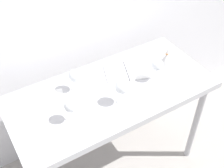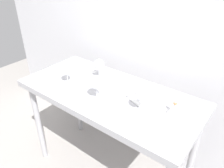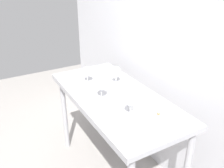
# 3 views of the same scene
# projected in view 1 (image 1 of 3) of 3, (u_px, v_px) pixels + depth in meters

# --- Properties ---
(ground_plane) EXTENTS (6.00, 6.00, 0.00)m
(ground_plane) POSITION_uv_depth(u_px,v_px,m) (111.00, 164.00, 2.59)
(ground_plane) COLOR #9A958F
(back_wall) EXTENTS (3.80, 0.04, 2.60)m
(back_wall) POSITION_uv_depth(u_px,v_px,m) (74.00, 5.00, 2.03)
(back_wall) COLOR silver
(back_wall) RESTS_ON ground_plane
(steel_counter) EXTENTS (1.40, 0.65, 0.90)m
(steel_counter) POSITION_uv_depth(u_px,v_px,m) (112.00, 101.00, 2.06)
(steel_counter) COLOR #AAAAAF
(steel_counter) RESTS_ON ground_plane
(wine_glass_far_left) EXTENTS (0.09, 0.09, 0.17)m
(wine_glass_far_left) POSITION_uv_depth(u_px,v_px,m) (75.00, 76.00, 1.91)
(wine_glass_far_left) COLOR white
(wine_glass_far_left) RESTS_ON steel_counter
(wine_glass_near_right) EXTENTS (0.08, 0.08, 0.17)m
(wine_glass_near_right) POSITION_uv_depth(u_px,v_px,m) (157.00, 66.00, 1.99)
(wine_glass_near_right) COLOR white
(wine_glass_near_right) RESTS_ON steel_counter
(wine_glass_near_center) EXTENTS (0.09, 0.09, 0.18)m
(wine_glass_near_center) POSITION_uv_depth(u_px,v_px,m) (122.00, 88.00, 1.82)
(wine_glass_near_center) COLOR white
(wine_glass_near_center) RESTS_ON steel_counter
(wine_glass_near_left) EXTENTS (0.08, 0.08, 0.16)m
(wine_glass_near_left) POSITION_uv_depth(u_px,v_px,m) (71.00, 106.00, 1.71)
(wine_glass_near_left) COLOR white
(wine_glass_near_left) RESTS_ON steel_counter
(open_notebook) EXTENTS (0.36, 0.30, 0.01)m
(open_notebook) POSITION_uv_depth(u_px,v_px,m) (126.00, 71.00, 2.13)
(open_notebook) COLOR white
(open_notebook) RESTS_ON steel_counter
(tasting_sheet_upper) EXTENTS (0.23, 0.24, 0.00)m
(tasting_sheet_upper) POSITION_uv_depth(u_px,v_px,m) (51.00, 102.00, 1.90)
(tasting_sheet_upper) COLOR white
(tasting_sheet_upper) RESTS_ON steel_counter
(decanter_funnel) EXTENTS (0.10, 0.10, 0.13)m
(decanter_funnel) POSITION_uv_depth(u_px,v_px,m) (166.00, 58.00, 2.18)
(decanter_funnel) COLOR #BCBCBC
(decanter_funnel) RESTS_ON steel_counter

